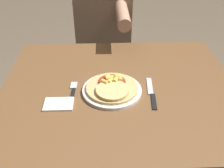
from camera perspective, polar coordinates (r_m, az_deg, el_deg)
dining_table at (r=1.21m, az=1.62°, el=-5.53°), size 1.02×0.85×0.77m
plate at (r=1.10m, az=-0.00°, el=-1.40°), size 0.25×0.25×0.01m
pizza at (r=1.09m, az=0.01°, el=-0.71°), size 0.22×0.22×0.04m
fork at (r=1.11m, az=-8.54°, el=-1.83°), size 0.03×0.18×0.00m
knife at (r=1.11m, az=8.62°, el=-1.99°), size 0.03×0.22×0.00m
napkin at (r=1.06m, az=-11.54°, el=-4.32°), size 0.12×0.08×0.01m
person_diner at (r=1.77m, az=-1.83°, el=11.33°), size 0.35×0.52×1.24m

